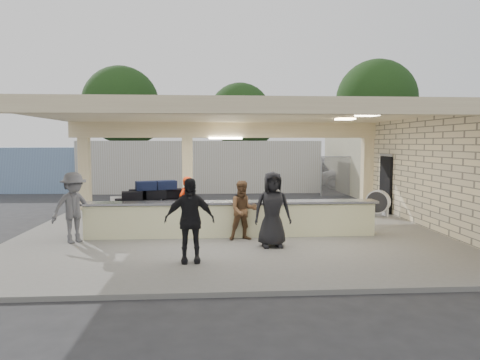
{
  "coord_description": "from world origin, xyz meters",
  "views": [
    {
      "loc": [
        -0.54,
        -12.27,
        2.71
      ],
      "look_at": [
        0.34,
        1.0,
        1.54
      ],
      "focal_mm": 32.0,
      "sensor_mm": 36.0,
      "label": 1
    }
  ],
  "objects": [
    {
      "name": "ground",
      "position": [
        0.0,
        0.0,
        0.0
      ],
      "size": [
        120.0,
        120.0,
        0.0
      ],
      "primitive_type": "plane",
      "color": "#29292B",
      "rests_on": "ground"
    },
    {
      "name": "pavilion",
      "position": [
        0.21,
        0.66,
        1.35
      ],
      "size": [
        12.01,
        10.0,
        3.55
      ],
      "color": "slate",
      "rests_on": "ground"
    },
    {
      "name": "baggage_counter",
      "position": [
        0.0,
        -0.5,
        0.59
      ],
      "size": [
        8.2,
        0.58,
        0.98
      ],
      "color": "beige",
      "rests_on": "pavilion"
    },
    {
      "name": "luggage_cart",
      "position": [
        -2.36,
        0.49,
        0.89
      ],
      "size": [
        2.76,
        2.0,
        1.47
      ],
      "rotation": [
        0.0,
        0.0,
        0.19
      ],
      "color": "silver",
      "rests_on": "pavilion"
    },
    {
      "name": "drum_fan",
      "position": [
        5.38,
        2.48,
        0.59
      ],
      "size": [
        0.82,
        0.73,
        0.92
      ],
      "rotation": [
        0.0,
        0.0,
        -0.66
      ],
      "color": "silver",
      "rests_on": "pavilion"
    },
    {
      "name": "baggage_handler",
      "position": [
        -1.32,
        0.64,
        0.89
      ],
      "size": [
        0.6,
        0.65,
        1.59
      ],
      "primitive_type": "imported",
      "rotation": [
        0.0,
        0.0,
        4.07
      ],
      "color": "#FF390D",
      "rests_on": "pavilion"
    },
    {
      "name": "passenger_a",
      "position": [
        0.29,
        -1.0,
        0.9
      ],
      "size": [
        0.81,
        0.44,
        1.6
      ],
      "primitive_type": "imported",
      "rotation": [
        0.0,
        0.0,
        0.13
      ],
      "color": "brown",
      "rests_on": "pavilion"
    },
    {
      "name": "passenger_b",
      "position": [
        -1.03,
        -3.04,
        1.03
      ],
      "size": [
        1.11,
        0.46,
        1.85
      ],
      "primitive_type": "imported",
      "rotation": [
        0.0,
        0.0,
        0.06
      ],
      "color": "black",
      "rests_on": "pavilion"
    },
    {
      "name": "passenger_c",
      "position": [
        -4.13,
        -1.0,
        1.02
      ],
      "size": [
        1.17,
        1.09,
        1.84
      ],
      "primitive_type": "imported",
      "rotation": [
        0.0,
        0.0,
        0.71
      ],
      "color": "#545459",
      "rests_on": "pavilion"
    },
    {
      "name": "passenger_d",
      "position": [
        0.96,
        -1.78,
        1.05
      ],
      "size": [
        0.95,
        0.43,
        1.89
      ],
      "primitive_type": "imported",
      "rotation": [
        0.0,
        0.0,
        0.06
      ],
      "color": "black",
      "rests_on": "pavilion"
    },
    {
      "name": "car_white_a",
      "position": [
        8.34,
        12.29,
        0.7
      ],
      "size": [
        5.3,
        3.29,
        1.41
      ],
      "primitive_type": "imported",
      "rotation": [
        0.0,
        0.0,
        1.37
      ],
      "color": "silver",
      "rests_on": "ground"
    },
    {
      "name": "car_white_b",
      "position": [
        12.73,
        14.28,
        0.79
      ],
      "size": [
        5.33,
        3.16,
        1.58
      ],
      "primitive_type": "imported",
      "rotation": [
        0.0,
        0.0,
        1.29
      ],
      "color": "silver",
      "rests_on": "ground"
    },
    {
      "name": "car_dark",
      "position": [
        5.98,
        14.1,
        0.78
      ],
      "size": [
        4.88,
        3.64,
        1.55
      ],
      "primitive_type": "imported",
      "rotation": [
        0.0,
        0.0,
        1.08
      ],
      "color": "black",
      "rests_on": "ground"
    },
    {
      "name": "container_white",
      "position": [
        -1.15,
        11.61,
        1.4
      ],
      "size": [
        12.97,
        2.67,
        2.81
      ],
      "primitive_type": "cube",
      "rotation": [
        0.0,
        0.0,
        -0.01
      ],
      "color": "silver",
      "rests_on": "ground"
    },
    {
      "name": "container_blue",
      "position": [
        -10.67,
        12.03,
        1.23
      ],
      "size": [
        9.51,
        2.63,
        2.45
      ],
      "primitive_type": "cube",
      "rotation": [
        0.0,
        0.0,
        -0.04
      ],
      "color": "#7698BD",
      "rests_on": "ground"
    },
    {
      "name": "fence",
      "position": [
        11.0,
        9.0,
        1.05
      ],
      "size": [
        12.06,
        0.06,
        2.03
      ],
      "color": "gray",
      "rests_on": "ground"
    },
    {
      "name": "tree_left",
      "position": [
        -7.68,
        24.16,
        5.59
      ],
      "size": [
        6.6,
        6.3,
        9.0
      ],
      "color": "#382619",
      "rests_on": "ground"
    },
    {
      "name": "tree_mid",
      "position": [
        2.32,
        26.16,
        4.96
      ],
      "size": [
        6.0,
        5.6,
        8.0
      ],
      "color": "#382619",
      "rests_on": "ground"
    },
    {
      "name": "tree_right",
      "position": [
        14.32,
        25.16,
        6.21
      ],
      "size": [
        7.2,
        7.0,
        10.0
      ],
      "color": "#382619",
      "rests_on": "ground"
    },
    {
      "name": "adjacent_building",
      "position": [
        9.5,
        10.0,
        1.6
      ],
      "size": [
        6.0,
        8.0,
        3.2
      ],
      "primitive_type": "cube",
      "color": "#BAB494",
      "rests_on": "ground"
    }
  ]
}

